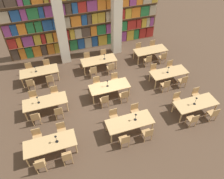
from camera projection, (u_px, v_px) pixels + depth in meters
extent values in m
plane|color=#4C3828|center=(111.00, 95.00, 12.78)|extent=(40.00, 40.00, 0.00)
cube|color=brown|center=(85.00, 12.00, 14.71)|extent=(10.90, 0.06, 5.50)
cube|color=brown|center=(88.00, 47.00, 16.57)|extent=(10.90, 0.35, 0.03)
cube|color=#47382D|center=(15.00, 55.00, 15.06)|extent=(0.44, 0.20, 0.80)
cube|color=orange|center=(23.00, 54.00, 15.17)|extent=(0.41, 0.20, 0.80)
cube|color=#236B38|center=(29.00, 52.00, 15.28)|extent=(0.44, 0.20, 0.80)
cube|color=orange|center=(37.00, 51.00, 15.40)|extent=(0.54, 0.20, 0.80)
cube|color=#47382D|center=(44.00, 50.00, 15.52)|extent=(0.34, 0.20, 0.80)
cube|color=orange|center=(51.00, 49.00, 15.63)|extent=(0.47, 0.20, 0.80)
cube|color=#B7932D|center=(58.00, 47.00, 15.75)|extent=(0.49, 0.20, 0.80)
cube|color=maroon|center=(66.00, 46.00, 15.88)|extent=(0.53, 0.20, 0.80)
cube|color=#236B38|center=(74.00, 45.00, 16.02)|extent=(0.55, 0.20, 0.80)
cube|color=navy|center=(81.00, 44.00, 16.15)|extent=(0.49, 0.20, 0.80)
cube|color=tan|center=(88.00, 42.00, 16.27)|extent=(0.50, 0.20, 0.80)
cube|color=navy|center=(95.00, 41.00, 16.39)|extent=(0.42, 0.20, 0.80)
cube|color=#B7932D|center=(102.00, 40.00, 16.54)|extent=(0.67, 0.20, 0.80)
cube|color=#236B38|center=(109.00, 39.00, 16.66)|extent=(0.30, 0.20, 0.80)
cube|color=tan|center=(115.00, 38.00, 16.78)|extent=(0.69, 0.20, 0.80)
cube|color=#84387A|center=(123.00, 36.00, 16.93)|extent=(0.48, 0.20, 0.80)
cube|color=#B7932D|center=(130.00, 35.00, 17.07)|extent=(0.56, 0.20, 0.80)
cube|color=#236B38|center=(136.00, 34.00, 17.18)|extent=(0.40, 0.20, 0.80)
cube|color=maroon|center=(142.00, 33.00, 17.31)|extent=(0.54, 0.20, 0.80)
cube|color=maroon|center=(149.00, 32.00, 17.46)|extent=(0.61, 0.20, 0.80)
cube|color=brown|center=(87.00, 36.00, 15.95)|extent=(10.90, 0.35, 0.03)
cube|color=maroon|center=(12.00, 44.00, 14.48)|extent=(0.53, 0.20, 0.70)
cube|color=orange|center=(19.00, 43.00, 14.59)|extent=(0.29, 0.20, 0.70)
cube|color=#84387A|center=(28.00, 41.00, 14.72)|extent=(0.67, 0.20, 0.70)
cube|color=#B7932D|center=(37.00, 40.00, 14.86)|extent=(0.44, 0.20, 0.70)
cube|color=maroon|center=(43.00, 39.00, 14.96)|extent=(0.26, 0.20, 0.70)
cube|color=#B7932D|center=(49.00, 38.00, 15.05)|extent=(0.41, 0.20, 0.70)
cube|color=orange|center=(57.00, 37.00, 15.18)|extent=(0.52, 0.20, 0.70)
cube|color=maroon|center=(65.00, 35.00, 15.31)|extent=(0.54, 0.20, 0.70)
cube|color=#B7932D|center=(72.00, 34.00, 15.43)|extent=(0.33, 0.20, 0.70)
cube|color=tan|center=(78.00, 33.00, 15.53)|extent=(0.47, 0.20, 0.70)
cube|color=#47382D|center=(86.00, 32.00, 15.66)|extent=(0.60, 0.20, 0.70)
cube|color=orange|center=(94.00, 31.00, 15.80)|extent=(0.43, 0.20, 0.70)
cube|color=#236B38|center=(101.00, 29.00, 15.93)|extent=(0.64, 0.20, 0.70)
cube|color=#84387A|center=(109.00, 28.00, 16.07)|extent=(0.40, 0.20, 0.70)
cube|color=#84387A|center=(116.00, 27.00, 16.21)|extent=(0.64, 0.20, 0.70)
cube|color=#236B38|center=(124.00, 26.00, 16.35)|extent=(0.46, 0.20, 0.70)
cube|color=maroon|center=(131.00, 25.00, 16.49)|extent=(0.68, 0.20, 0.70)
cube|color=maroon|center=(138.00, 24.00, 16.63)|extent=(0.38, 0.20, 0.70)
cube|color=#B7932D|center=(144.00, 23.00, 16.73)|extent=(0.38, 0.20, 0.70)
cube|color=tan|center=(148.00, 22.00, 16.81)|extent=(0.26, 0.20, 0.70)
cube|color=#84387A|center=(151.00, 21.00, 16.88)|extent=(0.29, 0.20, 0.70)
cube|color=brown|center=(86.00, 24.00, 15.32)|extent=(10.90, 0.35, 0.03)
cube|color=#84387A|center=(7.00, 31.00, 13.84)|extent=(0.43, 0.20, 0.72)
cube|color=navy|center=(14.00, 30.00, 13.94)|extent=(0.39, 0.20, 0.72)
cube|color=orange|center=(22.00, 29.00, 14.05)|extent=(0.51, 0.20, 0.72)
cube|color=#236B38|center=(30.00, 28.00, 14.18)|extent=(0.45, 0.20, 0.72)
cube|color=#236B38|center=(38.00, 26.00, 14.30)|extent=(0.43, 0.20, 0.72)
cube|color=navy|center=(48.00, 25.00, 14.44)|extent=(0.63, 0.20, 0.72)
cube|color=navy|center=(57.00, 24.00, 14.59)|extent=(0.63, 0.20, 0.72)
cube|color=tan|center=(66.00, 22.00, 14.73)|extent=(0.48, 0.20, 0.72)
cube|color=orange|center=(76.00, 21.00, 14.88)|extent=(0.69, 0.20, 0.72)
cube|color=navy|center=(84.00, 20.00, 15.02)|extent=(0.38, 0.20, 0.72)
cube|color=#47382D|center=(89.00, 19.00, 15.10)|extent=(0.29, 0.20, 0.72)
cube|color=#B7932D|center=(95.00, 18.00, 15.19)|extent=(0.40, 0.20, 0.72)
cube|color=#B7932D|center=(101.00, 17.00, 15.31)|extent=(0.53, 0.20, 0.72)
cube|color=tan|center=(108.00, 16.00, 15.42)|extent=(0.26, 0.20, 0.72)
cube|color=tan|center=(114.00, 15.00, 15.53)|extent=(0.60, 0.20, 0.72)
cube|color=maroon|center=(121.00, 14.00, 15.66)|extent=(0.46, 0.20, 0.72)
cube|color=#B7932D|center=(128.00, 13.00, 15.78)|extent=(0.47, 0.20, 0.72)
cube|color=orange|center=(136.00, 12.00, 15.93)|extent=(0.66, 0.20, 0.72)
cube|color=#236B38|center=(145.00, 11.00, 16.09)|extent=(0.67, 0.20, 0.72)
cube|color=tan|center=(152.00, 10.00, 16.24)|extent=(0.53, 0.20, 0.72)
cube|color=brown|center=(85.00, 12.00, 14.70)|extent=(10.90, 0.35, 0.03)
cube|color=tan|center=(4.00, 17.00, 13.25)|extent=(0.63, 0.20, 0.70)
cube|color=navy|center=(15.00, 16.00, 13.40)|extent=(0.56, 0.20, 0.70)
cube|color=#84387A|center=(23.00, 15.00, 13.52)|extent=(0.36, 0.20, 0.70)
cube|color=#236B38|center=(33.00, 13.00, 13.65)|extent=(0.67, 0.20, 0.70)
cube|color=navy|center=(41.00, 12.00, 13.77)|extent=(0.31, 0.20, 0.70)
cube|color=#84387A|center=(49.00, 11.00, 13.89)|extent=(0.62, 0.20, 0.70)
cube|color=#84387A|center=(60.00, 10.00, 14.05)|extent=(0.63, 0.20, 0.70)
cube|color=#47382D|center=(68.00, 9.00, 14.17)|extent=(0.34, 0.20, 0.70)
cube|color=navy|center=(75.00, 8.00, 14.27)|extent=(0.37, 0.20, 0.70)
cube|color=maroon|center=(82.00, 7.00, 14.39)|extent=(0.56, 0.20, 0.70)
cube|color=#84387A|center=(92.00, 6.00, 14.55)|extent=(0.70, 0.20, 0.70)
cube|color=orange|center=(101.00, 4.00, 14.70)|extent=(0.57, 0.20, 0.70)
cube|color=orange|center=(110.00, 3.00, 14.85)|extent=(0.59, 0.20, 0.70)
cube|color=navy|center=(118.00, 2.00, 14.98)|extent=(0.42, 0.20, 0.70)
cube|color=orange|center=(125.00, 1.00, 15.10)|extent=(0.56, 0.20, 0.70)
cube|color=#84387A|center=(133.00, 0.00, 15.24)|extent=(0.50, 0.20, 0.70)
cube|color=#47382D|center=(9.00, 1.00, 12.77)|extent=(0.67, 0.20, 0.69)
cube|color=#84387A|center=(19.00, 0.00, 12.90)|extent=(0.29, 0.20, 0.69)
cube|color=silver|center=(59.00, 20.00, 13.28)|extent=(0.60, 0.60, 6.00)
cube|color=silver|center=(117.00, 12.00, 14.15)|extent=(0.60, 0.60, 6.00)
cube|color=tan|center=(50.00, 143.00, 9.53)|extent=(2.27, 0.92, 0.04)
cylinder|color=tan|center=(28.00, 162.00, 9.27)|extent=(0.07, 0.07, 0.69)
cylinder|color=tan|center=(76.00, 148.00, 9.76)|extent=(0.07, 0.07, 0.69)
cylinder|color=tan|center=(27.00, 148.00, 9.79)|extent=(0.07, 0.07, 0.69)
cylinder|color=tan|center=(73.00, 135.00, 10.29)|extent=(0.07, 0.07, 0.69)
cylinder|color=tan|center=(37.00, 164.00, 9.35)|extent=(0.04, 0.04, 0.42)
cylinder|color=tan|center=(45.00, 162.00, 9.43)|extent=(0.04, 0.04, 0.42)
cylinder|color=tan|center=(37.00, 171.00, 9.11)|extent=(0.04, 0.04, 0.42)
cylinder|color=tan|center=(46.00, 169.00, 9.20)|extent=(0.04, 0.04, 0.42)
cube|color=tan|center=(40.00, 164.00, 9.11)|extent=(0.42, 0.40, 0.04)
cube|color=tan|center=(39.00, 165.00, 8.83)|extent=(0.40, 0.03, 0.42)
cylinder|color=tan|center=(43.00, 143.00, 10.14)|extent=(0.04, 0.04, 0.42)
cylinder|color=tan|center=(35.00, 145.00, 10.05)|extent=(0.04, 0.04, 0.42)
cylinder|color=tan|center=(42.00, 137.00, 10.37)|extent=(0.04, 0.04, 0.42)
cylinder|color=tan|center=(34.00, 139.00, 10.29)|extent=(0.04, 0.04, 0.42)
cube|color=tan|center=(37.00, 138.00, 10.06)|extent=(0.42, 0.40, 0.04)
cube|color=tan|center=(36.00, 132.00, 10.03)|extent=(0.40, 0.03, 0.42)
cylinder|color=tan|center=(63.00, 157.00, 9.61)|extent=(0.04, 0.04, 0.42)
cylinder|color=tan|center=(71.00, 154.00, 9.70)|extent=(0.04, 0.04, 0.42)
cylinder|color=tan|center=(64.00, 163.00, 9.38)|extent=(0.04, 0.04, 0.42)
cylinder|color=tan|center=(73.00, 161.00, 9.46)|extent=(0.04, 0.04, 0.42)
cube|color=tan|center=(67.00, 156.00, 9.38)|extent=(0.42, 0.40, 0.04)
cube|color=tan|center=(67.00, 157.00, 9.09)|extent=(0.40, 0.03, 0.42)
cylinder|color=tan|center=(67.00, 136.00, 10.40)|extent=(0.04, 0.04, 0.42)
cylinder|color=tan|center=(59.00, 138.00, 10.32)|extent=(0.04, 0.04, 0.42)
cylinder|color=tan|center=(66.00, 131.00, 10.64)|extent=(0.04, 0.04, 0.42)
cylinder|color=tan|center=(58.00, 133.00, 10.55)|extent=(0.04, 0.04, 0.42)
cube|color=tan|center=(62.00, 131.00, 10.32)|extent=(0.42, 0.40, 0.04)
cube|color=tan|center=(60.00, 125.00, 10.29)|extent=(0.40, 0.03, 0.42)
cylinder|color=black|center=(57.00, 142.00, 9.57)|extent=(0.14, 0.14, 0.01)
cylinder|color=black|center=(56.00, 139.00, 9.44)|extent=(0.02, 0.02, 0.36)
cone|color=black|center=(55.00, 136.00, 9.29)|extent=(0.11, 0.11, 0.07)
cube|color=tan|center=(130.00, 122.00, 10.41)|extent=(2.27, 0.92, 0.04)
cylinder|color=tan|center=(111.00, 138.00, 10.15)|extent=(0.07, 0.07, 0.69)
cylinder|color=tan|center=(152.00, 127.00, 10.65)|extent=(0.07, 0.07, 0.69)
cylinder|color=tan|center=(106.00, 126.00, 10.68)|extent=(0.07, 0.07, 0.69)
cylinder|color=tan|center=(146.00, 115.00, 11.17)|extent=(0.07, 0.07, 0.69)
cylinder|color=tan|center=(119.00, 140.00, 10.23)|extent=(0.04, 0.04, 0.42)
cylinder|color=tan|center=(126.00, 138.00, 10.31)|extent=(0.04, 0.04, 0.42)
cylinder|color=tan|center=(121.00, 146.00, 9.99)|extent=(0.04, 0.04, 0.42)
cylinder|color=tan|center=(129.00, 144.00, 10.08)|extent=(0.04, 0.04, 0.42)
cube|color=tan|center=(124.00, 139.00, 10.00)|extent=(0.42, 0.40, 0.04)
cube|color=tan|center=(126.00, 140.00, 9.71)|extent=(0.40, 0.03, 0.42)
cylinder|color=tan|center=(119.00, 122.00, 11.02)|extent=(0.04, 0.04, 0.42)
cylinder|color=tan|center=(112.00, 124.00, 10.94)|extent=(0.04, 0.04, 0.42)
cylinder|color=tan|center=(116.00, 117.00, 11.26)|extent=(0.04, 0.04, 0.42)
cylinder|color=tan|center=(110.00, 119.00, 11.17)|extent=(0.04, 0.04, 0.42)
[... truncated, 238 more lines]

